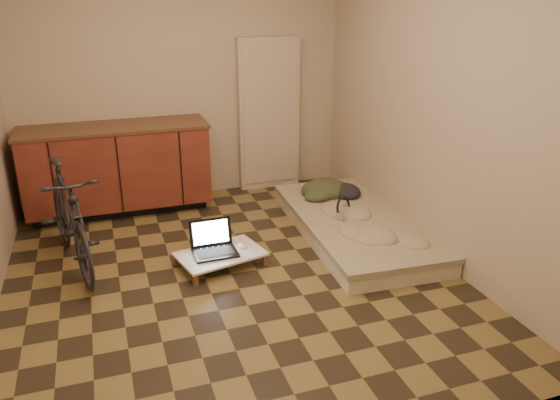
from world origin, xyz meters
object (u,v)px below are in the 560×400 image
object	(u,v)px
futon	(354,225)
lap_desk	(220,254)
bicycle	(69,213)
laptop	(214,246)

from	to	relation	value
futon	lap_desk	world-z (taller)	futon
bicycle	laptop	size ratio (longest dim) A/B	4.14
futon	laptop	bearing A→B (deg)	-170.48
futon	lap_desk	xyz separation A→B (m)	(-1.35, -0.21, 0.01)
bicycle	lap_desk	bearing A→B (deg)	-29.94
futon	lap_desk	bearing A→B (deg)	-168.29
bicycle	laptop	xyz separation A→B (m)	(1.11, -0.33, -0.32)
laptop	bicycle	bearing A→B (deg)	162.49
lap_desk	laptop	xyz separation A→B (m)	(-0.04, 0.05, 0.07)
lap_desk	laptop	distance (m)	0.09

